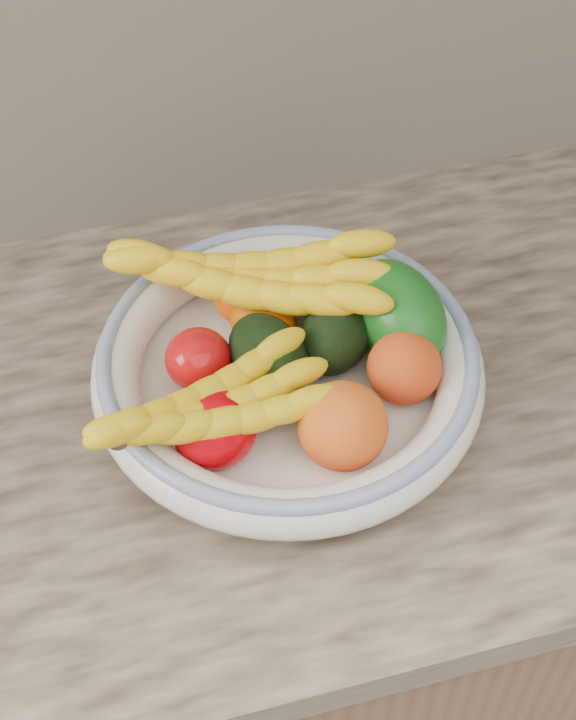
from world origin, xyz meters
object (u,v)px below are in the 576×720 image
Objects in this scene: banana_bunch_back at (250,283)px; banana_bunch_front at (212,413)px; fruit_bowl at (288,368)px; green_mango at (396,313)px.

banana_bunch_back reaches higher than banana_bunch_front.
fruit_bowl is 2.97× the size of green_mango.
banana_bunch_back is at bearing 141.26° from green_mango.
green_mango is 0.52× the size of banana_bunch_front.
green_mango is (0.12, 0.02, 0.03)m from fruit_bowl.
banana_bunch_front is at bearing -144.94° from fruit_bowl.
banana_bunch_front is (-0.21, -0.08, 0.01)m from green_mango.
fruit_bowl is 1.26× the size of banana_bunch_back.
green_mango is 0.15m from banana_bunch_back.
banana_bunch_front reaches higher than fruit_bowl.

